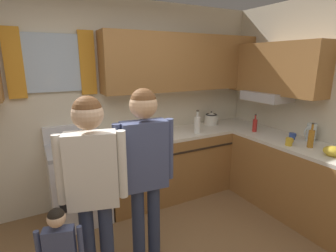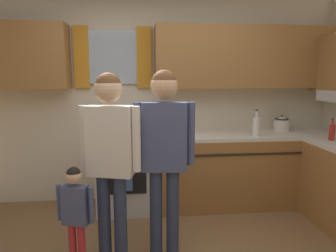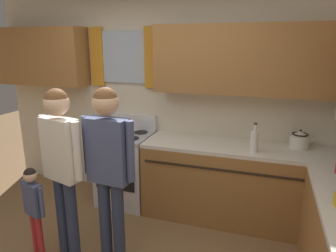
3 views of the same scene
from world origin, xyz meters
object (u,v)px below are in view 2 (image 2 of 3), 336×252
adult_in_plaid (164,144)px  small_child (75,209)px  adult_holding_child (110,148)px  stove_oven (125,171)px  bottle_milk_white (256,126)px  stovetop_kettle (282,124)px  bottle_sauce_red (332,132)px

adult_in_plaid → small_child: bearing=-166.8°
adult_holding_child → adult_in_plaid: bearing=7.6°
stove_oven → bottle_milk_white: size_ratio=3.51×
stove_oven → adult_holding_child: 1.29m
bottle_milk_white → adult_holding_child: (-1.61, -1.00, 0.00)m
adult_holding_child → small_child: (-0.27, -0.11, -0.45)m
adult_in_plaid → bottle_milk_white: bearing=38.7°
stove_oven → bottle_milk_white: bearing=-6.0°
bottle_milk_white → stove_oven: bearing=174.0°
bottle_milk_white → adult_holding_child: bearing=-148.3°
adult_holding_child → bottle_milk_white: bearing=31.7°
stove_oven → adult_holding_child: size_ratio=0.68×
stove_oven → stovetop_kettle: stovetop_kettle is taller
stove_oven → bottle_milk_white: bottle_milk_white is taller
stovetop_kettle → adult_holding_child: adult_holding_child is taller
stove_oven → small_child: 1.32m
bottle_milk_white → small_child: bottle_milk_white is taller
bottle_sauce_red → adult_holding_child: 2.44m
stove_oven → bottle_sauce_red: bottle_sauce_red is taller
stove_oven → small_child: (-0.33, -1.27, 0.10)m
stove_oven → small_child: size_ratio=1.21×
stove_oven → small_child: stove_oven is taller
stove_oven → stovetop_kettle: (2.01, 0.13, 0.53)m
stovetop_kettle → small_child: size_ratio=0.30×
bottle_sauce_red → adult_holding_child: size_ratio=0.15×
adult_holding_child → small_child: bearing=-158.3°
stove_oven → adult_in_plaid: bearing=-70.8°
adult_holding_child → small_child: 0.54m
bottle_milk_white → small_child: bearing=-149.6°
bottle_sauce_red → bottle_milk_white: size_ratio=0.78×
stove_oven → adult_in_plaid: adult_in_plaid is taller
stovetop_kettle → adult_holding_child: bearing=-148.2°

